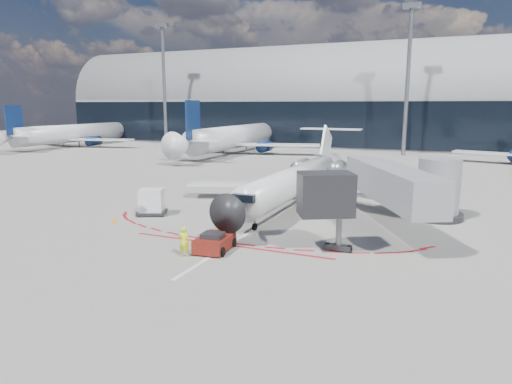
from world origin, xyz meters
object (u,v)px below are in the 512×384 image
at_px(regional_jet, 297,179).
at_px(pushback_tug, 215,242).
at_px(ramp_worker, 184,242).
at_px(uld_container, 152,202).

bearing_deg(regional_jet, pushback_tug, -91.76).
relative_size(ramp_worker, uld_container, 0.64).
distance_m(pushback_tug, ramp_worker, 2.09).
height_order(regional_jet, pushback_tug, regional_jet).
height_order(regional_jet, uld_container, regional_jet).
height_order(regional_jet, ramp_worker, regional_jet).
xyz_separation_m(pushback_tug, ramp_worker, (-1.13, -1.72, 0.39)).
height_order(ramp_worker, uld_container, uld_container).
bearing_deg(uld_container, ramp_worker, -69.18).
relative_size(pushback_tug, uld_container, 1.63).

